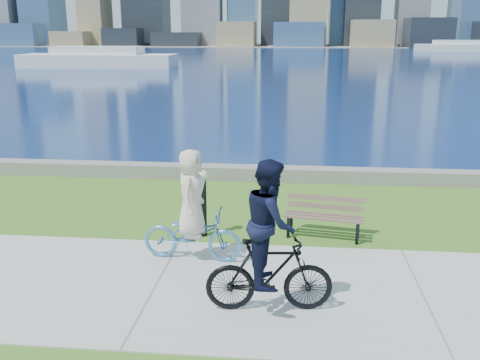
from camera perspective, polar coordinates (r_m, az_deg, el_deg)
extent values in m
plane|color=#3A671B|center=(8.43, 19.04, -11.89)|extent=(320.00, 320.00, 0.00)
cube|color=#ABAAA5|center=(8.43, 19.05, -11.83)|extent=(80.00, 3.50, 0.02)
cube|color=slate|center=(14.09, 13.61, 0.41)|extent=(90.00, 0.50, 0.35)
cube|color=navy|center=(79.39, 7.37, 12.84)|extent=(320.00, 131.00, 0.01)
cube|color=gray|center=(137.34, 6.79, 14.03)|extent=(320.00, 30.00, 0.12)
cube|color=navy|center=(143.24, -22.51, 14.11)|extent=(10.05, 6.02, 5.36)
cube|color=#8B7955|center=(139.75, -17.29, 14.19)|extent=(8.16, 9.81, 3.54)
cube|color=black|center=(134.47, -12.38, 14.64)|extent=(8.47, 6.24, 4.25)
cube|color=black|center=(132.69, -6.76, 14.67)|extent=(11.02, 7.00, 3.30)
cube|color=#8B7955|center=(130.37, -0.31, 15.28)|extent=(8.51, 9.45, 5.68)
cube|color=navy|center=(128.41, 6.27, 15.16)|extent=(11.37, 6.52, 5.57)
cube|color=#8B7955|center=(127.99, 13.89, 14.91)|extent=(9.09, 6.99, 6.02)
cube|color=black|center=(129.81, 19.44, 14.59)|extent=(9.52, 9.04, 6.42)
cube|color=navy|center=(152.38, -20.36, 17.12)|extent=(7.98, 10.81, 20.07)
cube|color=silver|center=(58.94, -14.87, 12.17)|extent=(15.97, 4.56, 1.37)
cube|color=silver|center=(58.90, -14.95, 13.22)|extent=(9.13, 3.42, 0.80)
cube|color=silver|center=(109.46, 22.18, 12.93)|extent=(14.92, 4.26, 1.28)
cube|color=silver|center=(109.43, 22.24, 13.46)|extent=(8.53, 3.20, 0.75)
cube|color=black|center=(10.13, 5.18, -5.05)|extent=(0.06, 0.06, 0.41)
cube|color=black|center=(10.01, 12.38, -5.62)|extent=(0.06, 0.06, 0.41)
cube|color=black|center=(10.43, 5.50, -4.43)|extent=(0.06, 0.06, 0.41)
cube|color=black|center=(10.32, 12.48, -4.98)|extent=(0.06, 0.06, 0.41)
cube|color=brown|center=(9.98, 8.81, -4.15)|extent=(1.45, 0.32, 0.04)
cube|color=brown|center=(10.11, 8.91, -3.88)|extent=(1.45, 0.32, 0.04)
cube|color=brown|center=(10.25, 9.00, -3.62)|extent=(1.45, 0.32, 0.04)
cube|color=brown|center=(10.31, 9.09, -2.81)|extent=(1.44, 0.29, 0.11)
cube|color=brown|center=(10.29, 9.15, -1.95)|extent=(1.44, 0.29, 0.11)
cylinder|color=black|center=(10.09, -3.99, -2.89)|extent=(0.15, 0.15, 1.15)
sphere|color=white|center=(9.91, -4.06, 0.48)|extent=(0.21, 0.21, 0.21)
imported|color=#4F8DC0|center=(9.08, -5.11, -5.80)|extent=(0.72, 1.74, 0.89)
imported|color=white|center=(8.84, -5.22, -1.42)|extent=(0.53, 0.76, 1.48)
imported|color=black|center=(7.45, 3.14, -10.08)|extent=(0.69, 1.79, 1.05)
imported|color=black|center=(7.15, 3.23, -4.54)|extent=(0.73, 0.89, 1.73)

